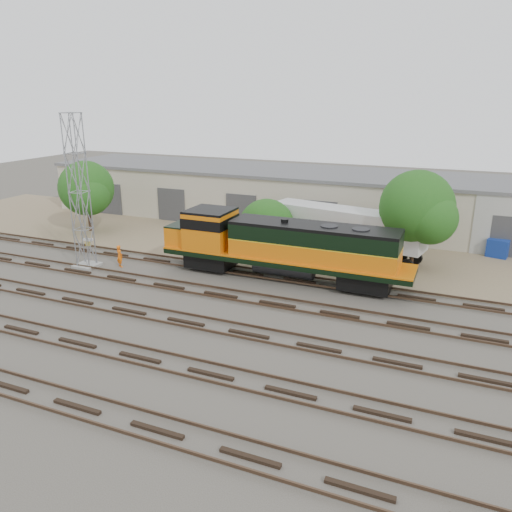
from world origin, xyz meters
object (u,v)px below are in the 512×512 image
at_px(worker, 120,256).
at_px(semi_trailer, 349,227).
at_px(locomotive, 280,246).
at_px(signal_tower, 80,195).

height_order(worker, semi_trailer, semi_trailer).
distance_m(locomotive, worker, 12.56).
distance_m(worker, semi_trailer, 18.33).
relative_size(locomotive, signal_tower, 1.58).
height_order(signal_tower, semi_trailer, signal_tower).
distance_m(locomotive, signal_tower, 15.31).
bearing_deg(locomotive, worker, -169.40).
height_order(signal_tower, worker, signal_tower).
bearing_deg(semi_trailer, worker, -136.99).
bearing_deg(signal_tower, locomotive, 12.52).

